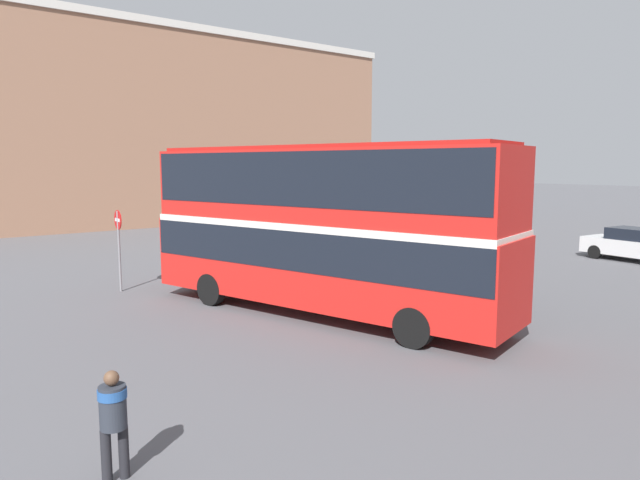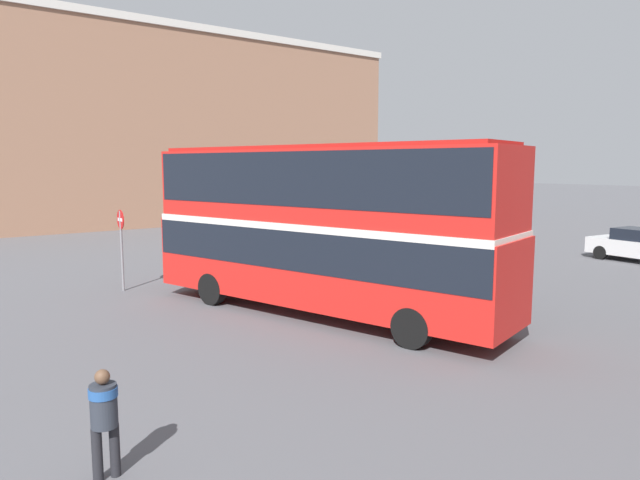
# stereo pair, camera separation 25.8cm
# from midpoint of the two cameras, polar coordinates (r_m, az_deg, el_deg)

# --- Properties ---
(ground_plane) EXTENTS (240.00, 240.00, 0.00)m
(ground_plane) POSITION_cam_midpoint_polar(r_m,az_deg,el_deg) (18.00, -2.09, -6.39)
(ground_plane) COLOR #5B5B60
(building_row_left) EXTENTS (10.06, 34.98, 14.27)m
(building_row_left) POSITION_cam_midpoint_polar(r_m,az_deg,el_deg) (47.18, -14.28, 10.65)
(building_row_left) COLOR #9E7056
(building_row_left) RESTS_ON ground_plane
(double_decker_bus) EXTENTS (11.56, 5.38, 4.86)m
(double_decker_bus) POSITION_cam_midpoint_polar(r_m,az_deg,el_deg) (16.26, 0.46, 2.04)
(double_decker_bus) COLOR red
(double_decker_bus) RESTS_ON ground_plane
(pedestrian_foreground) EXTENTS (0.39, 0.39, 1.56)m
(pedestrian_foreground) POSITION_cam_midpoint_polar(r_m,az_deg,el_deg) (8.59, -19.95, -15.89)
(pedestrian_foreground) COLOR #232328
(pedestrian_foreground) RESTS_ON ground_plane
(parked_car_kerb_near) EXTENTS (4.15, 2.11, 1.50)m
(parked_car_kerb_near) POSITION_cam_midpoint_polar(r_m,az_deg,el_deg) (29.49, 29.47, -0.43)
(parked_car_kerb_near) COLOR silver
(parked_car_kerb_near) RESTS_ON ground_plane
(no_entry_sign) EXTENTS (0.66, 0.08, 2.81)m
(no_entry_sign) POSITION_cam_midpoint_polar(r_m,az_deg,el_deg) (20.64, -18.92, 0.34)
(no_entry_sign) COLOR gray
(no_entry_sign) RESTS_ON ground_plane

